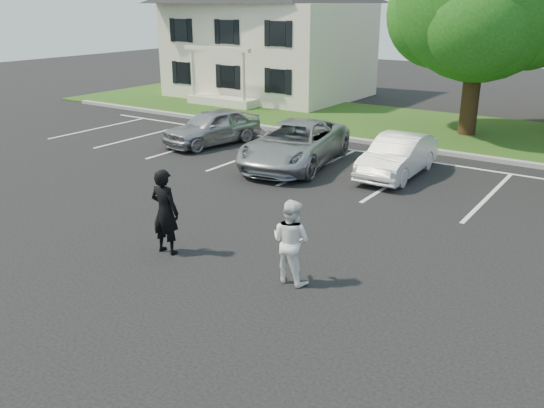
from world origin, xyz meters
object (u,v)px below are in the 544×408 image
object	(u,v)px
car_white_sedan	(398,156)
man_white_shirt	(291,241)
house	(270,29)
car_silver_minivan	(295,144)
tree	(485,0)
car_silver_west	(212,127)
man_black_suit	(165,212)

from	to	relation	value
car_white_sedan	man_white_shirt	bearing A→B (deg)	-83.57
house	car_silver_minivan	xyz separation A→B (m)	(9.39, -12.26, -3.09)
tree	car_silver_minivan	distance (m)	9.92
car_white_sedan	car_silver_west	bearing A→B (deg)	178.39
car_silver_minivan	car_white_sedan	world-z (taller)	car_silver_minivan
car_white_sedan	house	bearing A→B (deg)	136.44
house	car_silver_west	world-z (taller)	house
tree	car_silver_minivan	size ratio (longest dim) A/B	1.66
house	car_silver_west	bearing A→B (deg)	-65.96
house	car_silver_minivan	distance (m)	15.75
man_black_suit	car_silver_minivan	size ratio (longest dim) A/B	0.36
house	man_white_shirt	distance (m)	24.26
car_silver_minivan	car_white_sedan	distance (m)	3.46
car_silver_west	car_white_sedan	world-z (taller)	car_silver_west
tree	car_silver_west	distance (m)	11.65
car_silver_west	car_silver_minivan	world-z (taller)	car_silver_minivan
tree	car_silver_west	xyz separation A→B (m)	(-7.85, -7.24, -4.66)
man_black_suit	car_silver_west	bearing A→B (deg)	-59.28
tree	man_white_shirt	distance (m)	16.08
tree	man_black_suit	bearing A→B (deg)	-97.52
car_silver_west	house	bearing A→B (deg)	126.05
tree	house	bearing A→B (deg)	161.87
man_black_suit	man_white_shirt	world-z (taller)	man_black_suit
car_silver_west	car_white_sedan	xyz separation A→B (m)	(7.64, -0.01, -0.04)
house	man_white_shirt	bearing A→B (deg)	-54.71
house	car_silver_minivan	bearing A→B (deg)	-52.56
man_black_suit	car_white_sedan	xyz separation A→B (m)	(1.87, 8.52, -0.31)
car_white_sedan	car_silver_minivan	bearing A→B (deg)	-168.80
house	man_black_suit	world-z (taller)	house
car_silver_minivan	man_black_suit	bearing A→B (deg)	-88.64
man_black_suit	tree	bearing A→B (deg)	-100.86
house	car_silver_west	xyz separation A→B (m)	(5.13, -11.49, -3.14)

